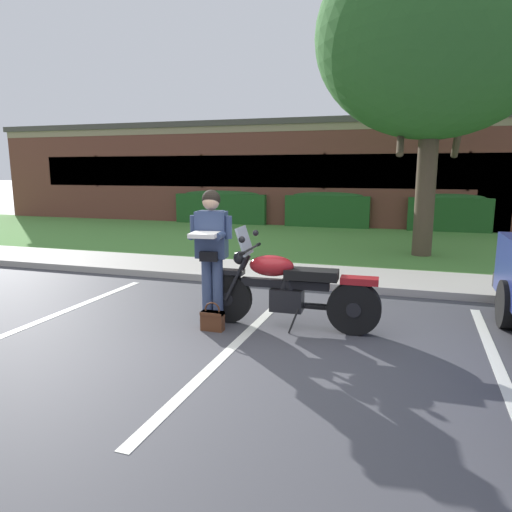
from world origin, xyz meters
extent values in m
plane|color=#424247|center=(0.00, 0.00, 0.00)|extent=(140.00, 140.00, 0.00)
cube|color=#ADA89E|center=(0.00, 2.93, 0.06)|extent=(60.00, 0.20, 0.12)
cube|color=#ADA89E|center=(0.00, 3.78, 0.04)|extent=(60.00, 1.50, 0.08)
cube|color=#518E3D|center=(0.00, 7.90, 0.03)|extent=(60.00, 6.74, 0.06)
cube|color=silver|center=(-2.69, 0.20, 0.00)|extent=(0.26, 4.40, 0.01)
cube|color=silver|center=(0.02, 0.20, 0.00)|extent=(0.26, 4.40, 0.01)
cube|color=silver|center=(2.74, 0.20, 0.00)|extent=(0.26, 4.40, 0.01)
cylinder|color=black|center=(-0.34, 0.88, 0.32)|extent=(0.64, 0.12, 0.64)
cylinder|color=black|center=(-0.34, 0.88, 0.32)|extent=(0.18, 0.12, 0.18)
cylinder|color=black|center=(1.26, 0.92, 0.32)|extent=(0.64, 0.20, 0.64)
cylinder|color=black|center=(1.26, 0.92, 0.32)|extent=(0.18, 0.20, 0.18)
cube|color=black|center=(-0.34, 0.88, 0.67)|extent=(0.44, 0.15, 0.06)
cube|color=maroon|center=(1.31, 0.93, 0.66)|extent=(0.45, 0.21, 0.08)
cylinder|color=black|center=(-0.20, 0.81, 0.60)|extent=(0.31, 0.05, 0.58)
cylinder|color=black|center=(-0.21, 0.97, 0.60)|extent=(0.31, 0.05, 0.58)
sphere|color=black|center=(-0.17, 0.89, 0.86)|extent=(0.17, 0.17, 0.17)
cylinder|color=black|center=(-0.03, 0.89, 0.98)|extent=(0.05, 0.72, 0.03)
cylinder|color=black|center=(-0.02, 0.53, 0.98)|extent=(0.05, 0.10, 0.04)
cylinder|color=black|center=(-0.04, 1.25, 0.98)|extent=(0.05, 0.10, 0.04)
sphere|color=black|center=(-0.04, 0.59, 1.14)|extent=(0.08, 0.08, 0.08)
sphere|color=black|center=(-0.06, 1.19, 1.14)|extent=(0.08, 0.08, 0.08)
cube|color=#B2BCC6|center=(-0.11, 0.89, 1.08)|extent=(0.15, 0.36, 0.35)
cube|color=black|center=(0.41, 0.90, 0.56)|extent=(1.10, 0.13, 0.10)
ellipsoid|color=maroon|center=(0.24, 0.90, 0.78)|extent=(0.57, 0.33, 0.26)
cube|color=black|center=(0.74, 0.91, 0.70)|extent=(0.65, 0.30, 0.12)
cube|color=black|center=(0.44, 0.90, 0.36)|extent=(0.41, 0.25, 0.28)
cylinder|color=black|center=(0.40, 0.90, 0.52)|extent=(0.18, 0.12, 0.21)
cylinder|color=black|center=(0.47, 0.90, 0.52)|extent=(0.18, 0.12, 0.21)
cylinder|color=black|center=(0.80, 1.05, 0.26)|extent=(0.60, 0.10, 0.08)
cylinder|color=black|center=(1.00, 1.06, 0.26)|extent=(0.60, 0.10, 0.08)
cylinder|color=black|center=(0.56, 0.75, 0.15)|extent=(0.12, 0.12, 0.30)
cube|color=black|center=(-0.44, 0.78, 0.05)|extent=(0.14, 0.25, 0.10)
cube|color=black|center=(-0.58, 0.76, 0.05)|extent=(0.14, 0.25, 0.10)
cylinder|color=#3D4C70|center=(-0.44, 0.80, 0.43)|extent=(0.14, 0.14, 0.86)
cylinder|color=#3D4C70|center=(-0.58, 0.78, 0.43)|extent=(0.14, 0.14, 0.86)
cube|color=navy|center=(-0.51, 0.79, 1.15)|extent=(0.40, 0.26, 0.58)
cube|color=navy|center=(-0.51, 0.79, 1.42)|extent=(0.32, 0.23, 0.06)
sphere|color=tan|center=(-0.51, 0.79, 1.56)|extent=(0.21, 0.21, 0.21)
sphere|color=black|center=(-0.51, 0.80, 1.59)|extent=(0.23, 0.23, 0.23)
cube|color=black|center=(-0.50, 0.66, 0.90)|extent=(0.23, 0.13, 0.12)
cylinder|color=navy|center=(-0.33, 0.65, 1.17)|extent=(0.13, 0.35, 0.09)
cylinder|color=navy|center=(-0.65, 0.61, 1.17)|extent=(0.13, 0.35, 0.09)
cylinder|color=navy|center=(-0.29, 0.79, 1.25)|extent=(0.10, 0.10, 0.28)
cylinder|color=navy|center=(-0.73, 0.74, 1.25)|extent=(0.10, 0.10, 0.28)
cube|color=white|center=(-0.48, 0.49, 1.19)|extent=(0.36, 0.36, 0.05)
cube|color=#562D19|center=(-0.41, 0.53, 0.12)|extent=(0.28, 0.12, 0.24)
cube|color=#562D19|center=(-0.41, 0.52, 0.22)|extent=(0.28, 0.13, 0.04)
torus|color=#562D19|center=(-0.41, 0.53, 0.26)|extent=(0.20, 0.02, 0.20)
cylinder|color=black|center=(3.09, 1.71, 0.30)|extent=(0.25, 0.60, 0.60)
cylinder|color=#4C3D2D|center=(2.24, 6.38, 1.41)|extent=(0.42, 0.42, 2.83)
ellipsoid|color=#2D6628|center=(2.24, 6.38, 4.70)|extent=(4.99, 4.99, 4.24)
cylinder|color=#4C3D2D|center=(2.82, 6.38, 2.75)|extent=(0.15, 1.26, 1.10)
cylinder|color=#4C3D2D|center=(1.66, 6.38, 2.83)|extent=(0.15, 1.26, 1.25)
cube|color=#235623|center=(-4.40, 11.23, 0.55)|extent=(3.36, 0.90, 1.10)
ellipsoid|color=#235623|center=(-4.40, 11.23, 1.10)|extent=(3.19, 0.84, 0.28)
cube|color=#235623|center=(-0.60, 11.23, 0.55)|extent=(2.80, 0.90, 1.10)
ellipsoid|color=#235623|center=(-0.60, 11.23, 1.10)|extent=(2.66, 0.84, 0.28)
cube|color=#235623|center=(3.20, 11.23, 0.55)|extent=(2.47, 0.90, 1.10)
ellipsoid|color=#235623|center=(3.20, 11.23, 1.10)|extent=(2.34, 0.84, 0.28)
cube|color=brown|center=(-0.73, 16.74, 1.73)|extent=(25.96, 11.42, 3.46)
cube|color=#998466|center=(-0.73, 11.07, 3.34)|extent=(25.96, 0.10, 0.24)
cube|color=#4C4742|center=(-0.73, 16.74, 3.56)|extent=(26.22, 11.53, 0.20)
cube|color=#1E282D|center=(-0.73, 11.06, 1.90)|extent=(22.06, 0.06, 1.10)
cube|color=brown|center=(-9.56, 11.05, 1.90)|extent=(0.08, 0.04, 1.20)
cube|color=brown|center=(-5.14, 11.05, 1.90)|extent=(0.08, 0.04, 1.20)
cube|color=brown|center=(-0.73, 11.05, 1.90)|extent=(0.08, 0.04, 1.20)
cube|color=brown|center=(3.68, 11.05, 1.90)|extent=(0.08, 0.04, 1.20)
cube|color=#473323|center=(4.46, 11.07, 1.05)|extent=(1.00, 0.08, 2.10)
camera|label=1|loc=(1.71, -4.50, 1.94)|focal=32.46mm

